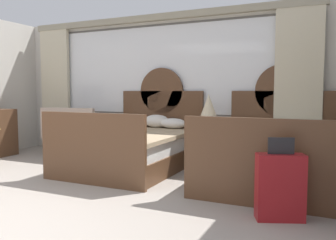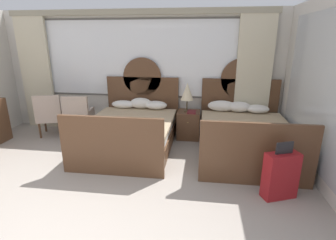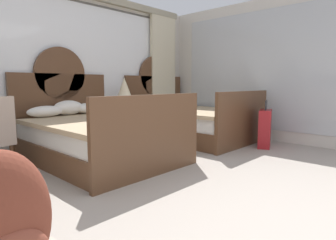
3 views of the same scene
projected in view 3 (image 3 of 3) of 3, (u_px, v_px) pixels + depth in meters
The scene contains 10 objects.
ground_plane at pixel (315, 232), 2.11m from camera, with size 24.00×24.00×0.00m, color #9E9389.
wall_back_window at pixel (54, 63), 4.68m from camera, with size 6.29×0.22×2.70m.
wall_right_mirror at pixel (271, 70), 5.43m from camera, with size 0.08×4.66×2.70m.
bed_near_window at pixel (97, 135), 4.12m from camera, with size 1.65×2.22×1.69m.
bed_near_mirror at pixel (190, 121), 5.69m from camera, with size 1.65×2.22×1.69m.
nightstand_between_beds at pixel (127, 126), 5.36m from camera, with size 0.48×0.50×0.59m.
table_lamp_on_nightstand at pixel (124, 88), 5.24m from camera, with size 0.27×0.27×0.61m.
book_on_nightstand at pixel (133, 110), 5.30m from camera, with size 0.18×0.26×0.03m.
backpack_on_bench at pixel (1, 227), 0.87m from camera, with size 0.31×0.24×0.46m.
suitcase_on_floor at pixel (265, 128), 4.93m from camera, with size 0.49×0.35×0.81m.
Camera 3 is at (-2.19, -0.56, 1.09)m, focal length 30.51 mm.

